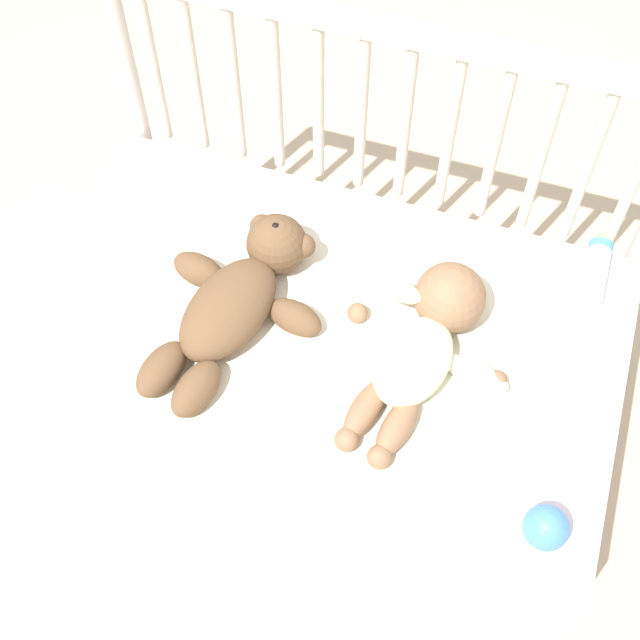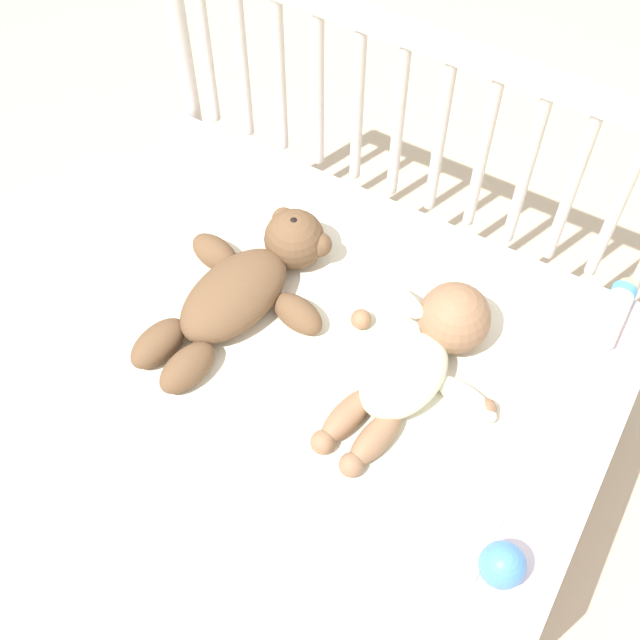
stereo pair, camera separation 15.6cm
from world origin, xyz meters
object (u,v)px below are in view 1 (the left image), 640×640
(teddy_bear, at_px, (237,299))
(toy_ball, at_px, (546,528))
(baby, at_px, (424,342))
(baby_bottle, at_px, (597,266))

(teddy_bear, relative_size, toy_ball, 5.93)
(baby, height_order, toy_ball, baby)
(baby, xyz_separation_m, baby_bottle, (0.27, 0.28, -0.03))
(baby, bearing_deg, toy_ball, -44.76)
(toy_ball, xyz_separation_m, baby_bottle, (0.00, 0.54, -0.01))
(baby, xyz_separation_m, toy_ball, (0.26, -0.26, -0.01))
(baby, bearing_deg, baby_bottle, 46.54)
(teddy_bear, bearing_deg, baby, 2.49)
(teddy_bear, xyz_separation_m, baby, (0.34, 0.01, 0.00))
(teddy_bear, distance_m, baby, 0.34)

